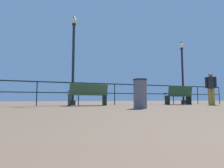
# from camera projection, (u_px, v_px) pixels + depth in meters

# --- Properties ---
(pier_railing) EXTENTS (18.07, 0.05, 1.06)m
(pier_railing) POSITION_uv_depth(u_px,v_px,m) (79.00, 88.00, 8.25)
(pier_railing) COLOR black
(pier_railing) RESTS_ON ground_plane
(bench_near_left) EXTENTS (1.68, 0.79, 0.93)m
(bench_near_left) POSITION_uv_depth(u_px,v_px,m) (88.00, 94.00, 7.56)
(bench_near_left) COLOR #365633
(bench_near_left) RESTS_ON ground_plane
(bench_near_right) EXTENTS (1.46, 0.60, 0.97)m
(bench_near_right) POSITION_uv_depth(u_px,v_px,m) (179.00, 94.00, 9.23)
(bench_near_right) COLOR #2C5031
(bench_near_right) RESTS_ON ground_plane
(lamppost_center) EXTENTS (0.30, 0.30, 4.36)m
(lamppost_center) POSITION_uv_depth(u_px,v_px,m) (73.00, 56.00, 8.48)
(lamppost_center) COLOR black
(lamppost_center) RESTS_ON ground_plane
(lamppost_right) EXTENTS (0.30, 0.30, 3.81)m
(lamppost_right) POSITION_uv_depth(u_px,v_px,m) (182.00, 69.00, 10.72)
(lamppost_right) COLOR #271D27
(lamppost_right) RESTS_ON ground_plane
(person_by_bench) EXTENTS (0.40, 0.37, 1.56)m
(person_by_bench) POSITION_uv_depth(u_px,v_px,m) (211.00, 86.00, 8.52)
(person_by_bench) COLOR #A48E37
(person_by_bench) RESTS_ON ground_plane
(trash_bin) EXTENTS (0.42, 0.42, 0.88)m
(trash_bin) POSITION_uv_depth(u_px,v_px,m) (140.00, 94.00, 5.26)
(trash_bin) COLOR slate
(trash_bin) RESTS_ON ground_plane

